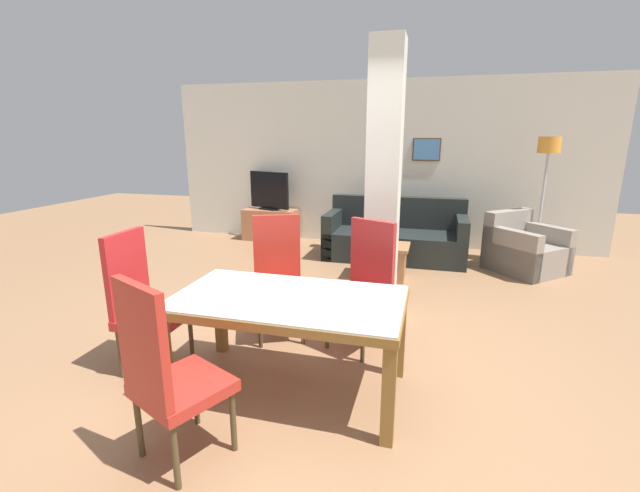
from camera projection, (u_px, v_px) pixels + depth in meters
ground_plane at (290, 388)px, 3.18m from camera, size 18.00×18.00×0.00m
back_wall at (378, 164)px, 7.15m from camera, size 7.20×0.09×2.70m
divider_pillar at (384, 185)px, 4.19m from camera, size 0.31×0.36×2.70m
dining_table at (288, 316)px, 3.03m from camera, size 1.62×0.90×0.73m
dining_chair_head_left at (142, 300)px, 3.34m from camera, size 0.46×0.46×1.12m
dining_chair_far_left at (278, 274)px, 3.95m from camera, size 0.61×0.61×1.12m
dining_chair_near_left at (166, 371)px, 2.32m from camera, size 0.61×0.61×1.12m
dining_chair_far_right at (365, 282)px, 3.74m from camera, size 0.61×0.61×1.12m
sofa at (395, 238)px, 6.50m from camera, size 2.07×0.91×0.90m
armchair at (524, 251)px, 5.87m from camera, size 1.17×1.17×0.80m
coffee_table at (382, 261)px, 5.60m from camera, size 0.68×0.51×0.45m
bottle at (375, 236)px, 5.61m from camera, size 0.07×0.07×0.25m
tv_stand at (270, 225)px, 7.63m from camera, size 0.94×0.40×0.55m
tv_screen at (269, 191)px, 7.48m from camera, size 0.79×0.31×0.66m
floor_lamp at (548, 159)px, 5.86m from camera, size 0.29×0.29×1.81m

